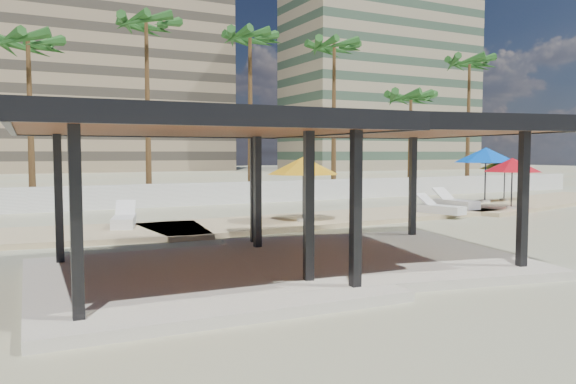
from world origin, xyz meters
The scene contains 20 objects.
ground centered at (0.00, 0.00, 0.00)m, with size 200.00×200.00×0.00m, color tan.
promenade centered at (2.00, 7.67, 0.06)m, with size 44.45×7.97×0.24m.
boundary_wall centered at (0.00, 16.00, 0.60)m, with size 56.00×0.30×1.20m, color silver.
building_mid centered at (4.00, 78.00, 14.27)m, with size 38.00×16.00×30.40m.
building_east centered at (48.00, 66.00, 17.27)m, with size 32.00×15.00×36.40m.
pavilion_central centered at (-1.91, -0.75, 2.15)m, with size 8.35×8.35×3.60m.
pavilion_west centered at (-6.82, -1.01, 2.12)m, with size 7.27×7.27×3.55m.
umbrella_b centered at (-0.18, 6.07, 2.30)m, with size 3.42×3.42×2.47m.
umbrella_c centered at (10.79, 5.80, 2.22)m, with size 3.53×3.53×2.38m.
umbrella_d centered at (12.31, 8.84, 2.67)m, with size 3.73×3.73×2.90m.
umbrella_e centered at (14.14, 9.20, 2.22)m, with size 2.85×2.85×2.37m.
lounger_a centered at (-6.56, 7.77, 0.39)m, with size 1.30×2.37×0.85m.
lounger_b centered at (6.48, 5.85, 0.38)m, with size 1.19×2.27×0.82m.
lounger_c centered at (8.79, 7.34, 0.40)m, with size 0.83×2.45×0.92m.
palm_c centered at (-9.00, 18.10, 7.89)m, with size 3.00×3.00×9.03m.
palm_d centered at (-3.00, 18.90, 9.48)m, with size 3.00×3.00×10.74m.
palm_e centered at (3.00, 18.40, 9.22)m, with size 3.00×3.00×10.46m.
palm_f centered at (9.00, 18.60, 9.24)m, with size 3.00×3.00×10.48m.
palm_g centered at (15.00, 18.20, 6.39)m, with size 3.00×3.00×7.46m.
palm_h centered at (21.00, 18.80, 9.12)m, with size 3.00×3.00×10.35m.
Camera 1 is at (-10.49, -12.59, 2.80)m, focal length 35.00 mm.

